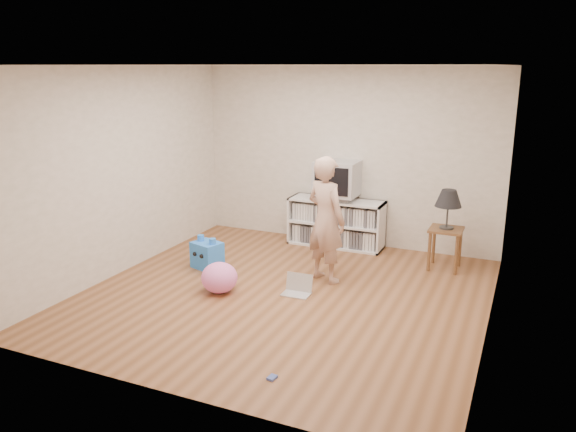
# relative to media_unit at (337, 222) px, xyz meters

# --- Properties ---
(ground) EXTENTS (4.50, 4.50, 0.00)m
(ground) POSITION_rel_media_unit_xyz_m (0.06, -2.04, -0.35)
(ground) COLOR brown
(ground) RESTS_ON ground
(walls) EXTENTS (4.52, 4.52, 2.60)m
(walls) POSITION_rel_media_unit_xyz_m (0.06, -2.04, 0.95)
(walls) COLOR beige
(walls) RESTS_ON ground
(ceiling) EXTENTS (4.50, 4.50, 0.01)m
(ceiling) POSITION_rel_media_unit_xyz_m (0.06, -2.04, 2.25)
(ceiling) COLOR white
(ceiling) RESTS_ON walls
(media_unit) EXTENTS (1.40, 0.45, 0.70)m
(media_unit) POSITION_rel_media_unit_xyz_m (0.00, 0.00, 0.00)
(media_unit) COLOR white
(media_unit) RESTS_ON ground
(dvd_deck) EXTENTS (0.45, 0.35, 0.07)m
(dvd_deck) POSITION_rel_media_unit_xyz_m (0.00, -0.02, 0.39)
(dvd_deck) COLOR gray
(dvd_deck) RESTS_ON media_unit
(crt_tv) EXTENTS (0.60, 0.53, 0.50)m
(crt_tv) POSITION_rel_media_unit_xyz_m (0.00, -0.02, 0.67)
(crt_tv) COLOR #AEAEB3
(crt_tv) RESTS_ON dvd_deck
(side_table) EXTENTS (0.42, 0.42, 0.55)m
(side_table) POSITION_rel_media_unit_xyz_m (1.63, -0.39, 0.07)
(side_table) COLOR brown
(side_table) RESTS_ON ground
(table_lamp) EXTENTS (0.34, 0.34, 0.52)m
(table_lamp) POSITION_rel_media_unit_xyz_m (1.63, -0.39, 0.59)
(table_lamp) COLOR #333333
(table_lamp) RESTS_ON side_table
(person) EXTENTS (0.67, 0.58, 1.57)m
(person) POSITION_rel_media_unit_xyz_m (0.33, -1.40, 0.43)
(person) COLOR tan
(person) RESTS_ON ground
(laptop) EXTENTS (0.33, 0.27, 0.22)m
(laptop) POSITION_rel_media_unit_xyz_m (0.19, -1.93, -0.29)
(laptop) COLOR silver
(laptop) RESTS_ON ground
(playing_cards) EXTENTS (0.08, 0.10, 0.02)m
(playing_cards) POSITION_rel_media_unit_xyz_m (0.71, -3.75, -0.34)
(playing_cards) COLOR #455DB9
(playing_cards) RESTS_ON ground
(plush_blue) EXTENTS (0.44, 0.39, 0.43)m
(plush_blue) POSITION_rel_media_unit_xyz_m (-1.25, -1.61, -0.17)
(plush_blue) COLOR #277DFD
(plush_blue) RESTS_ON ground
(plush_pink) EXTENTS (0.44, 0.44, 0.36)m
(plush_pink) POSITION_rel_media_unit_xyz_m (-0.67, -2.27, -0.17)
(plush_pink) COLOR #F375C8
(plush_pink) RESTS_ON ground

